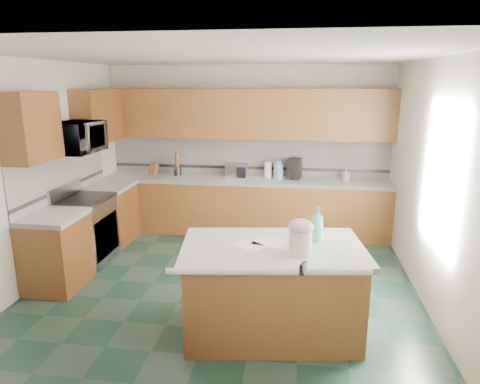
# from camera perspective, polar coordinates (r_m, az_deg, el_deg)

# --- Properties ---
(floor) EXTENTS (4.60, 4.60, 0.00)m
(floor) POSITION_cam_1_polar(r_m,az_deg,el_deg) (5.34, -2.17, -12.60)
(floor) COLOR black
(floor) RESTS_ON ground
(ceiling) EXTENTS (4.60, 4.60, 0.00)m
(ceiling) POSITION_cam_1_polar(r_m,az_deg,el_deg) (4.77, -2.49, 17.70)
(ceiling) COLOR white
(ceiling) RESTS_ON ground
(wall_back) EXTENTS (4.60, 0.04, 2.70)m
(wall_back) POSITION_cam_1_polar(r_m,az_deg,el_deg) (7.13, 1.02, 5.75)
(wall_back) COLOR silver
(wall_back) RESTS_ON ground
(wall_front) EXTENTS (4.60, 0.04, 2.70)m
(wall_front) POSITION_cam_1_polar(r_m,az_deg,el_deg) (2.73, -11.12, -9.11)
(wall_front) COLOR silver
(wall_front) RESTS_ON ground
(wall_left) EXTENTS (0.04, 4.60, 2.70)m
(wall_left) POSITION_cam_1_polar(r_m,az_deg,el_deg) (5.76, -25.69, 2.21)
(wall_left) COLOR silver
(wall_left) RESTS_ON ground
(wall_right) EXTENTS (0.04, 4.60, 2.70)m
(wall_right) POSITION_cam_1_polar(r_m,az_deg,el_deg) (5.02, 24.73, 0.69)
(wall_right) COLOR silver
(wall_right) RESTS_ON ground
(back_base_cab) EXTENTS (4.60, 0.60, 0.86)m
(back_base_cab) POSITION_cam_1_polar(r_m,az_deg,el_deg) (7.03, 0.66, -2.08)
(back_base_cab) COLOR black
(back_base_cab) RESTS_ON ground
(back_countertop) EXTENTS (4.60, 0.64, 0.06)m
(back_countertop) POSITION_cam_1_polar(r_m,az_deg,el_deg) (6.91, 0.67, 1.58)
(back_countertop) COLOR white
(back_countertop) RESTS_ON back_base_cab
(back_upper_cab) EXTENTS (4.60, 0.33, 0.78)m
(back_upper_cab) POSITION_cam_1_polar(r_m,az_deg,el_deg) (6.89, 0.85, 10.38)
(back_upper_cab) COLOR black
(back_upper_cab) RESTS_ON wall_back
(back_backsplash) EXTENTS (4.60, 0.02, 0.63)m
(back_backsplash) POSITION_cam_1_polar(r_m,az_deg,el_deg) (7.12, 0.98, 4.80)
(back_backsplash) COLOR silver
(back_backsplash) RESTS_ON back_countertop
(back_accent_band) EXTENTS (4.60, 0.01, 0.05)m
(back_accent_band) POSITION_cam_1_polar(r_m,az_deg,el_deg) (7.15, 0.97, 3.25)
(back_accent_band) COLOR black
(back_accent_band) RESTS_ON back_countertop
(left_base_cab_rear) EXTENTS (0.60, 0.82, 0.86)m
(left_base_cab_rear) POSITION_cam_1_polar(r_m,az_deg,el_deg) (6.91, -16.82, -2.99)
(left_base_cab_rear) COLOR black
(left_base_cab_rear) RESTS_ON ground
(left_counter_rear) EXTENTS (0.64, 0.82, 0.06)m
(left_counter_rear) POSITION_cam_1_polar(r_m,az_deg,el_deg) (6.80, -17.10, 0.71)
(left_counter_rear) COLOR white
(left_counter_rear) RESTS_ON left_base_cab_rear
(left_base_cab_front) EXTENTS (0.60, 0.72, 0.86)m
(left_base_cab_front) POSITION_cam_1_polar(r_m,az_deg,el_deg) (5.65, -23.27, -7.52)
(left_base_cab_front) COLOR black
(left_base_cab_front) RESTS_ON ground
(left_counter_front) EXTENTS (0.64, 0.72, 0.06)m
(left_counter_front) POSITION_cam_1_polar(r_m,az_deg,el_deg) (5.50, -23.74, -3.06)
(left_counter_front) COLOR white
(left_counter_front) RESTS_ON left_base_cab_front
(left_backsplash) EXTENTS (0.02, 2.30, 0.63)m
(left_backsplash) POSITION_cam_1_polar(r_m,az_deg,el_deg) (6.22, -22.58, 2.26)
(left_backsplash) COLOR silver
(left_backsplash) RESTS_ON wall_left
(left_accent_band) EXTENTS (0.01, 2.30, 0.05)m
(left_accent_band) POSITION_cam_1_polar(r_m,az_deg,el_deg) (6.26, -22.37, 0.52)
(left_accent_band) COLOR black
(left_accent_band) RESTS_ON wall_left
(left_upper_cab_rear) EXTENTS (0.33, 1.09, 0.78)m
(left_upper_cab_rear) POSITION_cam_1_polar(r_m,az_deg,el_deg) (6.82, -18.33, 9.62)
(left_upper_cab_rear) COLOR black
(left_upper_cab_rear) RESTS_ON wall_left
(left_upper_cab_front) EXTENTS (0.33, 0.72, 0.78)m
(left_upper_cab_front) POSITION_cam_1_polar(r_m,az_deg,el_deg) (5.38, -26.12, 7.78)
(left_upper_cab_front) COLOR black
(left_upper_cab_front) RESTS_ON wall_left
(range_body) EXTENTS (0.60, 0.76, 0.88)m
(range_body) POSITION_cam_1_polar(r_m,az_deg,el_deg) (6.24, -19.82, -5.02)
(range_body) COLOR #B7B7BC
(range_body) RESTS_ON ground
(range_oven_door) EXTENTS (0.02, 0.68, 0.55)m
(range_oven_door) POSITION_cam_1_polar(r_m,az_deg,el_deg) (6.13, -17.37, -5.58)
(range_oven_door) COLOR black
(range_oven_door) RESTS_ON range_body
(range_cooktop) EXTENTS (0.62, 0.78, 0.04)m
(range_cooktop) POSITION_cam_1_polar(r_m,az_deg,el_deg) (6.11, -20.19, -0.95)
(range_cooktop) COLOR black
(range_cooktop) RESTS_ON range_body
(range_handle) EXTENTS (0.02, 0.66, 0.02)m
(range_handle) POSITION_cam_1_polar(r_m,az_deg,el_deg) (6.00, -17.39, -2.18)
(range_handle) COLOR #B7B7BC
(range_handle) RESTS_ON range_body
(range_backguard) EXTENTS (0.06, 0.76, 0.18)m
(range_backguard) POSITION_cam_1_polar(r_m,az_deg,el_deg) (6.21, -22.40, 0.22)
(range_backguard) COLOR #B7B7BC
(range_backguard) RESTS_ON range_body
(microwave) EXTENTS (0.50, 0.73, 0.41)m
(microwave) POSITION_cam_1_polar(r_m,az_deg,el_deg) (5.96, -20.88, 6.80)
(microwave) COLOR #B7B7BC
(microwave) RESTS_ON wall_left
(island_base) EXTENTS (1.74, 1.14, 0.86)m
(island_base) POSITION_cam_1_polar(r_m,az_deg,el_deg) (4.31, 4.27, -13.21)
(island_base) COLOR black
(island_base) RESTS_ON ground
(island_top) EXTENTS (1.85, 1.25, 0.06)m
(island_top) POSITION_cam_1_polar(r_m,az_deg,el_deg) (4.12, 4.39, -7.54)
(island_top) COLOR white
(island_top) RESTS_ON island_base
(island_bullnose) EXTENTS (1.72, 0.29, 0.06)m
(island_bullnose) POSITION_cam_1_polar(r_m,az_deg,el_deg) (3.65, 3.85, -10.55)
(island_bullnose) COLOR white
(island_bullnose) RESTS_ON island_base
(treat_jar) EXTENTS (0.25, 0.25, 0.22)m
(treat_jar) POSITION_cam_1_polar(r_m,az_deg,el_deg) (3.92, 8.03, -6.63)
(treat_jar) COLOR white
(treat_jar) RESTS_ON island_top
(treat_jar_lid) EXTENTS (0.23, 0.23, 0.14)m
(treat_jar_lid) POSITION_cam_1_polar(r_m,az_deg,el_deg) (3.87, 8.10, -4.62)
(treat_jar_lid) COLOR #CD9AA0
(treat_jar_lid) RESTS_ON treat_jar
(treat_jar_knob) EXTENTS (0.08, 0.03, 0.03)m
(treat_jar_knob) POSITION_cam_1_polar(r_m,az_deg,el_deg) (3.85, 8.13, -3.93)
(treat_jar_knob) COLOR tan
(treat_jar_knob) RESTS_ON treat_jar_lid
(treat_jar_knob_end_l) EXTENTS (0.04, 0.04, 0.04)m
(treat_jar_knob_end_l) POSITION_cam_1_polar(r_m,az_deg,el_deg) (3.85, 7.56, -3.91)
(treat_jar_knob_end_l) COLOR tan
(treat_jar_knob_end_l) RESTS_ON treat_jar_lid
(treat_jar_knob_end_r) EXTENTS (0.04, 0.04, 0.04)m
(treat_jar_knob_end_r) POSITION_cam_1_polar(r_m,az_deg,el_deg) (3.85, 8.70, -3.95)
(treat_jar_knob_end_r) COLOR tan
(treat_jar_knob_end_r) RESTS_ON treat_jar_lid
(soap_bottle_island) EXTENTS (0.14, 0.14, 0.35)m
(soap_bottle_island) POSITION_cam_1_polar(r_m,az_deg,el_deg) (4.23, 10.24, -4.21)
(soap_bottle_island) COLOR #44BB99
(soap_bottle_island) RESTS_ON island_top
(paper_sheet_a) EXTENTS (0.34, 0.29, 0.00)m
(paper_sheet_a) POSITION_cam_1_polar(r_m,az_deg,el_deg) (4.19, 3.86, -6.70)
(paper_sheet_a) COLOR white
(paper_sheet_a) RESTS_ON island_top
(paper_sheet_b) EXTENTS (0.34, 0.33, 0.00)m
(paper_sheet_b) POSITION_cam_1_polar(r_m,az_deg,el_deg) (4.10, 1.38, -7.15)
(paper_sheet_b) COLOR white
(paper_sheet_b) RESTS_ON island_top
(clamp_body) EXTENTS (0.06, 0.10, 0.09)m
(clamp_body) POSITION_cam_1_polar(r_m,az_deg,el_deg) (3.64, 8.41, -10.02)
(clamp_body) COLOR black
(clamp_body) RESTS_ON island_top
(clamp_handle) EXTENTS (0.02, 0.07, 0.02)m
(clamp_handle) POSITION_cam_1_polar(r_m,az_deg,el_deg) (3.60, 8.40, -10.71)
(clamp_handle) COLOR black
(clamp_handle) RESTS_ON island_top
(knife_block) EXTENTS (0.16, 0.18, 0.23)m
(knife_block) POSITION_cam_1_polar(r_m,az_deg,el_deg) (7.28, -11.39, 3.05)
(knife_block) COLOR #472814
(knife_block) RESTS_ON back_countertop
(utensil_crock) EXTENTS (0.12, 0.12, 0.15)m
(utensil_crock) POSITION_cam_1_polar(r_m,az_deg,el_deg) (7.20, -8.35, 2.82)
(utensil_crock) COLOR black
(utensil_crock) RESTS_ON back_countertop
(utensil_bundle) EXTENTS (0.07, 0.07, 0.23)m
(utensil_bundle) POSITION_cam_1_polar(r_m,az_deg,el_deg) (7.16, -8.41, 4.31)
(utensil_bundle) COLOR #472814
(utensil_bundle) RESTS_ON utensil_crock
(toaster_oven) EXTENTS (0.40, 0.30, 0.21)m
(toaster_oven) POSITION_cam_1_polar(r_m,az_deg,el_deg) (6.95, -0.48, 2.81)
(toaster_oven) COLOR #B7B7BC
(toaster_oven) RESTS_ON back_countertop
(toaster_oven_door) EXTENTS (0.33, 0.01, 0.17)m
(toaster_oven_door) POSITION_cam_1_polar(r_m,az_deg,el_deg) (6.83, -0.62, 2.61)
(toaster_oven_door) COLOR black
(toaster_oven_door) RESTS_ON toaster_oven
(paper_towel) EXTENTS (0.12, 0.12, 0.27)m
(paper_towel) POSITION_cam_1_polar(r_m,az_deg,el_deg) (6.94, 3.74, 2.98)
(paper_towel) COLOR white
(paper_towel) RESTS_ON back_countertop
(paper_towel_base) EXTENTS (0.18, 0.18, 0.01)m
(paper_towel_base) POSITION_cam_1_polar(r_m,az_deg,el_deg) (6.96, 3.73, 1.97)
(paper_towel_base) COLOR #B7B7BC
(paper_towel_base) RESTS_ON back_countertop
(water_jug) EXTENTS (0.15, 0.15, 0.25)m
(water_jug) POSITION_cam_1_polar(r_m,az_deg,el_deg) (6.89, 5.13, 2.81)
(water_jug) COLOR #6FA0C6
(water_jug) RESTS_ON back_countertop
(water_jug_neck) EXTENTS (0.07, 0.07, 0.04)m
(water_jug_neck) POSITION_cam_1_polar(r_m,az_deg,el_deg) (6.86, 5.15, 3.99)
(water_jug_neck) COLOR #6FA0C6
(water_jug_neck) RESTS_ON water_jug
(coffee_maker) EXTENTS (0.24, 0.26, 0.33)m
(coffee_maker) POSITION_cam_1_polar(r_m,az_deg,el_deg) (6.89, 7.28, 3.10)
(coffee_maker) COLOR black
(coffee_maker) RESTS_ON back_countertop
(coffee_carafe) EXTENTS (0.14, 0.14, 0.14)m
(coffee_carafe) POSITION_cam_1_polar(r_m,az_deg,el_deg) (6.86, 7.25, 2.22)
(coffee_carafe) COLOR black
(coffee_carafe) RESTS_ON back_countertop
(soap_bottle_back) EXTENTS (0.12, 0.12, 0.21)m
(soap_bottle_back) POSITION_cam_1_polar(r_m,az_deg,el_deg) (6.91, 13.93, 2.29)
(soap_bottle_back) COLOR white
(soap_bottle_back) RESTS_ON back_countertop
(soap_back_cap) EXTENTS (0.02, 0.02, 0.03)m
(soap_back_cap) POSITION_cam_1_polar(r_m,az_deg,el_deg) (6.89, 13.99, 3.25)
(soap_back_cap) COLOR red
(soap_back_cap) RESTS_ON soap_bottle_back
(window_light_proxy) EXTENTS (0.02, 1.40, 1.10)m
(window_light_proxy) POSITION_cam_1_polar(r_m,az_deg,el_deg) (4.79, 25.23, 1.88)
(window_light_proxy) COLOR white
(window_light_proxy) RESTS_ON wall_right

